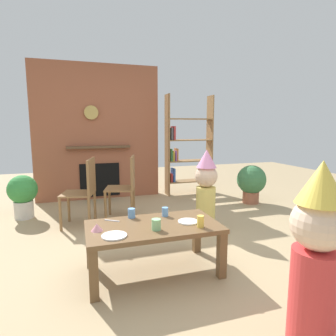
{
  "coord_description": "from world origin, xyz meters",
  "views": [
    {
      "loc": [
        -0.85,
        -2.69,
        1.32
      ],
      "look_at": [
        0.15,
        0.4,
        0.84
      ],
      "focal_mm": 30.33,
      "sensor_mm": 36.0,
      "label": 1
    }
  ],
  "objects_px": {
    "paper_plate_rear": "(188,222)",
    "dining_chair_middle": "(126,183)",
    "bookshelf": "(186,149)",
    "coffee_table": "(153,232)",
    "paper_cup_near_left": "(156,224)",
    "dining_chair_left": "(85,188)",
    "potted_plant_tall": "(251,182)",
    "potted_plant_short": "(23,193)",
    "paper_plate_front": "(114,236)",
    "paper_cup_near_right": "(132,213)",
    "child_in_pink": "(206,188)",
    "paper_cup_center": "(200,221)",
    "child_with_cone_hat": "(316,251)",
    "paper_cup_far_left": "(165,212)",
    "birthday_cake_slice": "(97,227)"
  },
  "relations": [
    {
      "from": "child_in_pink",
      "to": "dining_chair_left",
      "type": "height_order",
      "value": "child_in_pink"
    },
    {
      "from": "paper_cup_near_right",
      "to": "child_in_pink",
      "type": "distance_m",
      "value": 1.24
    },
    {
      "from": "paper_cup_near_left",
      "to": "paper_plate_front",
      "type": "xyz_separation_m",
      "value": [
        -0.36,
        -0.03,
        -0.04
      ]
    },
    {
      "from": "paper_cup_center",
      "to": "paper_cup_far_left",
      "type": "height_order",
      "value": "paper_cup_center"
    },
    {
      "from": "dining_chair_middle",
      "to": "potted_plant_tall",
      "type": "height_order",
      "value": "dining_chair_middle"
    },
    {
      "from": "paper_plate_rear",
      "to": "dining_chair_middle",
      "type": "xyz_separation_m",
      "value": [
        -0.29,
        1.63,
        0.05
      ]
    },
    {
      "from": "coffee_table",
      "to": "paper_plate_rear",
      "type": "xyz_separation_m",
      "value": [
        0.32,
        -0.04,
        0.07
      ]
    },
    {
      "from": "paper_plate_front",
      "to": "dining_chair_middle",
      "type": "relative_size",
      "value": 0.23
    },
    {
      "from": "paper_plate_rear",
      "to": "potted_plant_tall",
      "type": "height_order",
      "value": "potted_plant_tall"
    },
    {
      "from": "paper_plate_front",
      "to": "child_with_cone_hat",
      "type": "height_order",
      "value": "child_with_cone_hat"
    },
    {
      "from": "dining_chair_left",
      "to": "paper_cup_near_right",
      "type": "bearing_deg",
      "value": 123.09
    },
    {
      "from": "paper_plate_front",
      "to": "child_in_pink",
      "type": "height_order",
      "value": "child_in_pink"
    },
    {
      "from": "child_with_cone_hat",
      "to": "dining_chair_left",
      "type": "bearing_deg",
      "value": -5.83
    },
    {
      "from": "bookshelf",
      "to": "coffee_table",
      "type": "xyz_separation_m",
      "value": [
        -1.38,
        -2.74,
        -0.5
      ]
    },
    {
      "from": "paper_cup_center",
      "to": "paper_plate_front",
      "type": "height_order",
      "value": "paper_cup_center"
    },
    {
      "from": "potted_plant_short",
      "to": "dining_chair_left",
      "type": "bearing_deg",
      "value": -35.79
    },
    {
      "from": "paper_cup_center",
      "to": "child_with_cone_hat",
      "type": "distance_m",
      "value": 0.99
    },
    {
      "from": "dining_chair_left",
      "to": "dining_chair_middle",
      "type": "relative_size",
      "value": 1.0
    },
    {
      "from": "dining_chair_left",
      "to": "paper_cup_near_left",
      "type": "bearing_deg",
      "value": 123.51
    },
    {
      "from": "bookshelf",
      "to": "paper_plate_rear",
      "type": "distance_m",
      "value": 3.0
    },
    {
      "from": "paper_cup_near_right",
      "to": "dining_chair_left",
      "type": "distance_m",
      "value": 1.27
    },
    {
      "from": "paper_cup_far_left",
      "to": "bookshelf",
      "type": "bearing_deg",
      "value": 64.59
    },
    {
      "from": "child_with_cone_hat",
      "to": "potted_plant_tall",
      "type": "bearing_deg",
      "value": -59.21
    },
    {
      "from": "paper_cup_near_left",
      "to": "paper_cup_far_left",
      "type": "height_order",
      "value": "paper_cup_near_left"
    },
    {
      "from": "paper_plate_rear",
      "to": "potted_plant_tall",
      "type": "distance_m",
      "value": 2.6
    },
    {
      "from": "paper_plate_front",
      "to": "potted_plant_short",
      "type": "relative_size",
      "value": 0.32
    },
    {
      "from": "paper_plate_front",
      "to": "paper_plate_rear",
      "type": "xyz_separation_m",
      "value": [
        0.68,
        0.13,
        0.0
      ]
    },
    {
      "from": "child_with_cone_hat",
      "to": "bookshelf",
      "type": "bearing_deg",
      "value": -41.53
    },
    {
      "from": "coffee_table",
      "to": "paper_cup_near_left",
      "type": "height_order",
      "value": "paper_cup_near_left"
    },
    {
      "from": "paper_cup_near_right",
      "to": "paper_cup_center",
      "type": "relative_size",
      "value": 0.88
    },
    {
      "from": "dining_chair_middle",
      "to": "potted_plant_tall",
      "type": "xyz_separation_m",
      "value": [
        2.18,
        0.16,
        -0.13
      ]
    },
    {
      "from": "paper_cup_near_left",
      "to": "paper_cup_near_right",
      "type": "height_order",
      "value": "paper_cup_near_left"
    },
    {
      "from": "paper_cup_near_right",
      "to": "paper_cup_center",
      "type": "distance_m",
      "value": 0.68
    },
    {
      "from": "paper_cup_center",
      "to": "paper_plate_rear",
      "type": "relative_size",
      "value": 0.56
    },
    {
      "from": "potted_plant_tall",
      "to": "dining_chair_middle",
      "type": "bearing_deg",
      "value": -175.76
    },
    {
      "from": "coffee_table",
      "to": "dining_chair_left",
      "type": "height_order",
      "value": "dining_chair_left"
    },
    {
      "from": "paper_cup_center",
      "to": "paper_cup_far_left",
      "type": "bearing_deg",
      "value": 117.94
    },
    {
      "from": "child_with_cone_hat",
      "to": "paper_cup_center",
      "type": "bearing_deg",
      "value": -12.9
    },
    {
      "from": "potted_plant_short",
      "to": "dining_chair_middle",
      "type": "bearing_deg",
      "value": -18.24
    },
    {
      "from": "bookshelf",
      "to": "paper_plate_rear",
      "type": "relative_size",
      "value": 10.36
    },
    {
      "from": "paper_cup_far_left",
      "to": "dining_chair_middle",
      "type": "xyz_separation_m",
      "value": [
        -0.14,
        1.4,
        0.02
      ]
    },
    {
      "from": "paper_cup_near_right",
      "to": "paper_plate_front",
      "type": "distance_m",
      "value": 0.47
    },
    {
      "from": "paper_cup_near_left",
      "to": "birthday_cake_slice",
      "type": "relative_size",
      "value": 0.95
    },
    {
      "from": "paper_cup_near_left",
      "to": "dining_chair_left",
      "type": "relative_size",
      "value": 0.11
    },
    {
      "from": "bookshelf",
      "to": "child_in_pink",
      "type": "height_order",
      "value": "bookshelf"
    },
    {
      "from": "paper_cup_near_right",
      "to": "potted_plant_tall",
      "type": "distance_m",
      "value": 2.8
    },
    {
      "from": "paper_cup_near_left",
      "to": "dining_chair_left",
      "type": "height_order",
      "value": "dining_chair_left"
    },
    {
      "from": "potted_plant_tall",
      "to": "potted_plant_short",
      "type": "relative_size",
      "value": 1.04
    },
    {
      "from": "paper_cup_center",
      "to": "paper_cup_far_left",
      "type": "distance_m",
      "value": 0.43
    },
    {
      "from": "paper_cup_far_left",
      "to": "potted_plant_tall",
      "type": "distance_m",
      "value": 2.57
    }
  ]
}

